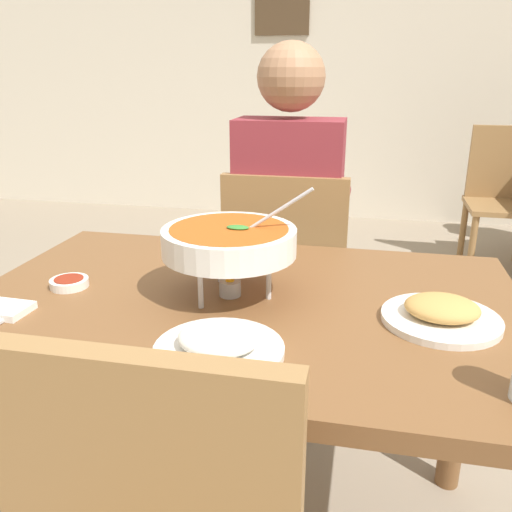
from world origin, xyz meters
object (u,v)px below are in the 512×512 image
appetizer_plate (441,313)px  curry_bowl (229,242)px  rice_plate (219,344)px  dining_table_main (243,341)px  chair_diner_main (287,277)px  chair_bg_right (504,192)px  sauce_dish (69,282)px  diner_main (290,212)px

appetizer_plate → curry_bowl: bearing=174.3°
rice_plate → appetizer_plate: same height
dining_table_main → curry_bowl: 0.24m
appetizer_plate → dining_table_main: bearing=175.2°
dining_table_main → appetizer_plate: 0.45m
rice_plate → appetizer_plate: size_ratio=1.00×
chair_diner_main → chair_bg_right: 2.02m
curry_bowl → sauce_dish: 0.41m
appetizer_plate → chair_bg_right: chair_bg_right is taller
dining_table_main → sauce_dish: (-0.42, -0.02, 0.12)m
rice_plate → appetizer_plate: bearing=27.9°
chair_diner_main → chair_bg_right: size_ratio=1.00×
curry_bowl → appetizer_plate: size_ratio=1.39×
diner_main → chair_bg_right: (1.09, 1.67, -0.24)m
chair_diner_main → diner_main: diner_main is taller
dining_table_main → chair_diner_main: (-0.00, 0.70, -0.11)m
appetizer_plate → chair_bg_right: size_ratio=0.27×
sauce_dish → chair_bg_right: size_ratio=0.10×
dining_table_main → chair_diner_main: size_ratio=1.39×
dining_table_main → curry_bowl: size_ratio=3.77×
curry_bowl → sauce_dish: (-0.39, -0.03, -0.12)m
chair_bg_right → rice_plate: bearing=-112.1°
rice_plate → appetizer_plate: (0.41, 0.22, 0.00)m
dining_table_main → appetizer_plate: bearing=-4.8°
curry_bowl → rice_plate: size_ratio=1.39×
chair_diner_main → rice_plate: bearing=-89.0°
diner_main → rice_plate: diner_main is taller
appetizer_plate → chair_bg_right: bearing=74.7°
sauce_dish → chair_bg_right: 2.86m
dining_table_main → diner_main: 0.74m
appetizer_plate → sauce_dish: appetizer_plate is taller
rice_plate → chair_diner_main: bearing=91.0°
chair_bg_right → diner_main: bearing=-123.2°
diner_main → chair_bg_right: bearing=56.8°
chair_diner_main → curry_bowl: 0.77m
chair_bg_right → dining_table_main: bearing=-114.5°
diner_main → sauce_dish: bearing=-119.1°
diner_main → chair_bg_right: size_ratio=1.46×
diner_main → chair_diner_main: bearing=-90.0°
diner_main → appetizer_plate: (0.43, -0.77, 0.00)m
dining_table_main → chair_diner_main: 0.71m
curry_bowl → rice_plate: 0.29m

